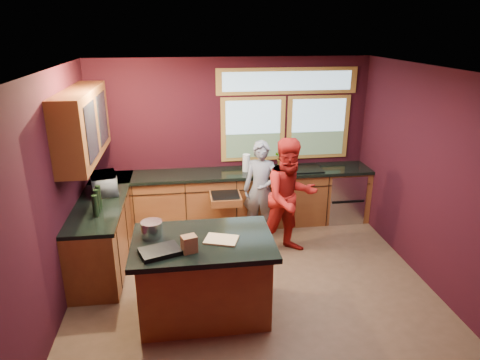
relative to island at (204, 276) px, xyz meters
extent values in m
plane|color=brown|center=(0.63, 0.60, -0.48)|extent=(4.50, 4.50, 0.00)
cube|color=black|center=(0.63, 2.60, 0.87)|extent=(4.50, 0.02, 2.70)
cube|color=black|center=(0.63, -1.40, 0.87)|extent=(4.50, 0.02, 2.70)
cube|color=black|center=(-1.62, 0.60, 0.87)|extent=(0.02, 4.00, 2.70)
cube|color=black|center=(2.88, 0.60, 0.87)|extent=(0.02, 4.00, 2.70)
cube|color=silver|center=(0.63, 0.60, 2.22)|extent=(4.50, 4.00, 0.02)
cube|color=#7A99A8|center=(0.98, 2.58, 1.07)|extent=(1.06, 0.02, 1.06)
cube|color=#7A99A8|center=(2.08, 2.58, 1.07)|extent=(1.06, 0.02, 1.06)
cube|color=#A4742F|center=(1.53, 2.58, 1.84)|extent=(2.30, 0.02, 0.42)
cube|color=brown|center=(-1.44, 1.45, 1.47)|extent=(0.36, 1.80, 0.90)
cube|color=brown|center=(0.63, 2.30, -0.04)|extent=(4.50, 0.60, 0.88)
cube|color=black|center=(0.63, 2.29, 0.43)|extent=(4.50, 0.64, 0.05)
cube|color=#B7B7BC|center=(2.48, 2.28, -0.05)|extent=(0.60, 0.58, 0.85)
cube|color=black|center=(1.73, 2.26, 0.43)|extent=(0.66, 0.46, 0.05)
cube|color=brown|center=(-1.32, 1.45, -0.04)|extent=(0.60, 2.30, 0.88)
cube|color=black|center=(-1.31, 1.45, 0.43)|extent=(0.64, 2.30, 0.05)
cube|color=brown|center=(0.00, 0.00, -0.04)|extent=(1.40, 0.90, 0.88)
cube|color=black|center=(0.00, 0.00, 0.44)|extent=(1.55, 1.05, 0.06)
imported|color=slate|center=(0.99, 1.85, 0.29)|extent=(0.66, 0.55, 1.54)
imported|color=#A21713|center=(1.30, 1.25, 0.38)|extent=(0.97, 0.84, 1.72)
imported|color=#999999|center=(-1.29, 1.62, 0.59)|extent=(0.45, 0.57, 0.28)
imported|color=#999999|center=(1.47, 2.35, 0.64)|extent=(0.35, 0.30, 0.39)
cylinder|color=white|center=(0.83, 2.30, 0.59)|extent=(0.12, 0.12, 0.28)
cube|color=tan|center=(0.20, -0.05, 0.48)|extent=(0.41, 0.35, 0.02)
cylinder|color=silver|center=(-0.55, 0.15, 0.56)|extent=(0.24, 0.24, 0.18)
cube|color=brown|center=(-0.15, -0.25, 0.56)|extent=(0.18, 0.16, 0.18)
cube|color=black|center=(-0.45, -0.25, 0.49)|extent=(0.47, 0.40, 0.05)
camera|label=1|loc=(-0.16, -4.20, 2.67)|focal=32.00mm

